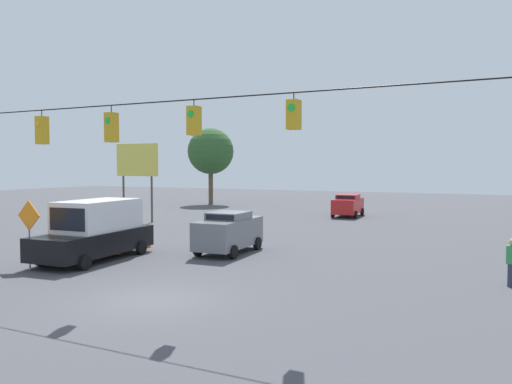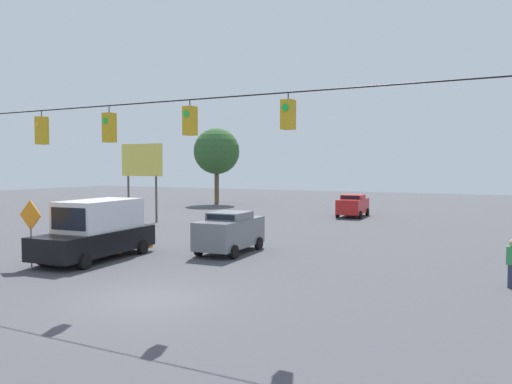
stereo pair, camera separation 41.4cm
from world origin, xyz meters
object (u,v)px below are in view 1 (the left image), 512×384
at_px(box_truck_black_parked_shoulder, 96,230).
at_px(work_zone_sign, 29,221).
at_px(traffic_cone_second, 117,248).
at_px(pedestrian, 512,263).
at_px(overhead_signal_span, 148,159).
at_px(tree_horizon_left, 211,151).
at_px(traffic_cone_nearest, 78,256).
at_px(traffic_cone_third, 148,241).
at_px(roadside_billboard, 137,165).
at_px(sedan_red_withflow_deep, 348,205).
at_px(sedan_grey_withflow_mid, 229,232).

bearing_deg(box_truck_black_parked_shoulder, work_zone_sign, 68.65).
xyz_separation_m(traffic_cone_second, pedestrian, (-17.04, -1.02, 0.55)).
height_order(box_truck_black_parked_shoulder, work_zone_sign, work_zone_sign).
xyz_separation_m(overhead_signal_span, tree_horizon_left, (19.10, -35.30, 1.43)).
height_order(overhead_signal_span, traffic_cone_nearest, overhead_signal_span).
bearing_deg(pedestrian, traffic_cone_third, -4.34).
height_order(box_truck_black_parked_shoulder, roadside_billboard, roadside_billboard).
xyz_separation_m(sedan_red_withflow_deep, roadside_billboard, (13.51, 10.85, 3.37)).
bearing_deg(box_truck_black_parked_shoulder, traffic_cone_second, -87.48).
distance_m(overhead_signal_span, traffic_cone_second, 9.80).
bearing_deg(pedestrian, tree_horizon_left, -43.84).
relative_size(sedan_red_withflow_deep, box_truck_black_parked_shoulder, 0.70).
bearing_deg(sedan_red_withflow_deep, work_zone_sign, 77.19).
distance_m(sedan_grey_withflow_mid, work_zone_sign, 8.96).
bearing_deg(box_truck_black_parked_shoulder, traffic_cone_third, -89.62).
xyz_separation_m(sedan_red_withflow_deep, tree_horizon_left, (17.60, -6.74, 4.94)).
bearing_deg(roadside_billboard, sedan_red_withflow_deep, -141.25).
distance_m(overhead_signal_span, pedestrian, 13.04).
bearing_deg(box_truck_black_parked_shoulder, roadside_billboard, -57.41).
bearing_deg(work_zone_sign, overhead_signal_span, 166.98).
height_order(traffic_cone_second, work_zone_sign, work_zone_sign).
bearing_deg(traffic_cone_third, roadside_billboard, -48.31).
distance_m(traffic_cone_nearest, work_zone_sign, 2.56).
bearing_deg(tree_horizon_left, traffic_cone_second, 113.04).
relative_size(traffic_cone_third, pedestrian, 0.37).
bearing_deg(overhead_signal_span, work_zone_sign, -13.02).
bearing_deg(roadside_billboard, traffic_cone_third, 131.69).
relative_size(overhead_signal_span, traffic_cone_nearest, 37.84).
distance_m(overhead_signal_span, traffic_cone_third, 11.32).
bearing_deg(overhead_signal_span, sedan_red_withflow_deep, -87.00).
xyz_separation_m(traffic_cone_nearest, traffic_cone_second, (-0.03, -2.47, 0.00)).
bearing_deg(traffic_cone_nearest, sedan_red_withflow_deep, -101.55).
height_order(sedan_grey_withflow_mid, traffic_cone_nearest, sedan_grey_withflow_mid).
relative_size(sedan_grey_withflow_mid, sedan_red_withflow_deep, 1.00).
relative_size(traffic_cone_third, work_zone_sign, 0.22).
distance_m(box_truck_black_parked_shoulder, roadside_billboard, 16.02).
relative_size(work_zone_sign, tree_horizon_left, 0.33).
bearing_deg(sedan_red_withflow_deep, box_truck_black_parked_shoulder, 78.19).
distance_m(box_truck_black_parked_shoulder, pedestrian, 17.16).
height_order(sedan_grey_withflow_mid, traffic_cone_third, sedan_grey_withflow_mid).
distance_m(overhead_signal_span, sedan_grey_withflow_mid, 9.49).
distance_m(overhead_signal_span, work_zone_sign, 8.19).
bearing_deg(traffic_cone_nearest, sedan_grey_withflow_mid, -132.22).
distance_m(sedan_red_withflow_deep, traffic_cone_third, 20.97).
height_order(overhead_signal_span, tree_horizon_left, tree_horizon_left).
height_order(box_truck_black_parked_shoulder, tree_horizon_left, tree_horizon_left).
bearing_deg(sedan_red_withflow_deep, traffic_cone_third, 76.02).
distance_m(sedan_grey_withflow_mid, tree_horizon_left, 32.09).
xyz_separation_m(work_zone_sign, tree_horizon_left, (11.51, -33.54, 3.93)).
bearing_deg(sedan_grey_withflow_mid, traffic_cone_third, 5.09).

